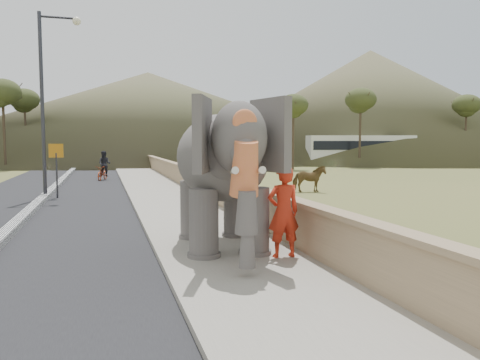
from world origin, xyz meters
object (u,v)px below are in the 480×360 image
at_px(lamppost, 49,86).
at_px(elephant_and_man, 222,177).
at_px(motorcyclist, 103,169).
at_px(cow, 309,179).

bearing_deg(lamppost, elephant_and_man, -68.14).
xyz_separation_m(lamppost, motorcyclist, (2.16, 9.24, -4.14)).
bearing_deg(lamppost, cow, -4.33).
bearing_deg(motorcyclist, cow, -46.32).
bearing_deg(motorcyclist, lamppost, -103.17).
relative_size(elephant_and_man, motorcyclist, 2.35).
relative_size(lamppost, cow, 5.06).
bearing_deg(cow, motorcyclist, 57.56).
height_order(lamppost, cow, lamppost).
distance_m(lamppost, motorcyclist, 10.35).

